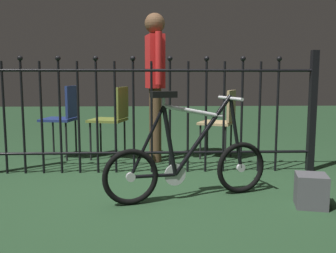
{
  "coord_description": "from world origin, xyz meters",
  "views": [
    {
      "loc": [
        0.02,
        -3.17,
        0.99
      ],
      "look_at": [
        0.15,
        0.21,
        0.55
      ],
      "focal_mm": 39.78,
      "sensor_mm": 36.0,
      "label": 1
    }
  ],
  "objects": [
    {
      "name": "chair_navy",
      "position": [
        -1.07,
        1.43,
        0.55
      ],
      "size": [
        0.44,
        0.44,
        0.9
      ],
      "color": "black",
      "rests_on": "ground"
    },
    {
      "name": "display_crate",
      "position": [
        1.23,
        -0.43,
        0.13
      ],
      "size": [
        0.28,
        0.28,
        0.26
      ],
      "primitive_type": "cube",
      "rotation": [
        0.0,
        0.0,
        -0.25
      ],
      "color": "#4C4C51",
      "rests_on": "ground"
    },
    {
      "name": "chair_olive",
      "position": [
        -0.47,
        1.39,
        0.54
      ],
      "size": [
        0.49,
        0.49,
        0.88
      ],
      "color": "black",
      "rests_on": "ground"
    },
    {
      "name": "chair_tan",
      "position": [
        0.87,
        1.34,
        0.51
      ],
      "size": [
        0.51,
        0.51,
        0.85
      ],
      "color": "black",
      "rests_on": "ground"
    },
    {
      "name": "person_visitor",
      "position": [
        0.04,
        1.26,
        1.05
      ],
      "size": [
        0.24,
        0.47,
        1.74
      ],
      "color": "#4C3823",
      "rests_on": "ground"
    },
    {
      "name": "ground_plane",
      "position": [
        0.0,
        0.0,
        0.0
      ],
      "size": [
        20.0,
        20.0,
        0.0
      ],
      "primitive_type": "plane",
      "color": "#244227"
    },
    {
      "name": "iron_fence",
      "position": [
        -0.08,
        0.69,
        0.64
      ],
      "size": [
        3.47,
        0.07,
        1.28
      ],
      "color": "black",
      "rests_on": "ground"
    },
    {
      "name": "bicycle",
      "position": [
        0.3,
        -0.2,
        0.3
      ],
      "size": [
        1.37,
        0.51,
        0.89
      ],
      "color": "black",
      "rests_on": "ground"
    }
  ]
}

